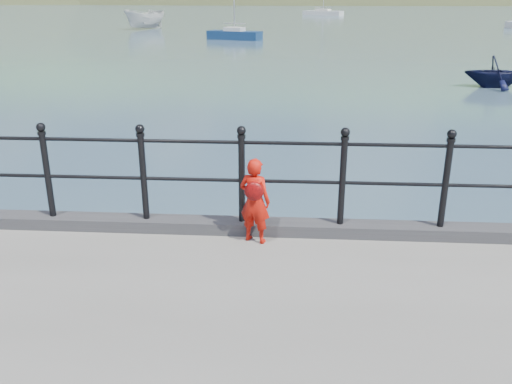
# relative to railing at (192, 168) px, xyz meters

# --- Properties ---
(ground) EXTENTS (600.00, 600.00, 0.00)m
(ground) POSITION_rel_railing_xyz_m (-0.00, 0.15, -1.82)
(ground) COLOR #2D4251
(ground) RESTS_ON ground
(kerb) EXTENTS (60.00, 0.30, 0.15)m
(kerb) POSITION_rel_railing_xyz_m (-0.00, -0.00, -0.75)
(kerb) COLOR #28282B
(kerb) RESTS_ON quay
(railing) EXTENTS (18.11, 0.11, 1.20)m
(railing) POSITION_rel_railing_xyz_m (0.00, 0.00, 0.00)
(railing) COLOR black
(railing) RESTS_ON kerb
(far_shore) EXTENTS (830.00, 200.00, 156.00)m
(far_shore) POSITION_rel_railing_xyz_m (38.34, 239.56, -24.39)
(far_shore) COLOR #333A21
(far_shore) RESTS_ON ground
(child) EXTENTS (0.44, 0.37, 1.03)m
(child) POSITION_rel_railing_xyz_m (0.77, -0.26, -0.30)
(child) COLOR red
(child) RESTS_ON quay
(launch_white) EXTENTS (4.53, 5.52, 2.04)m
(launch_white) POSITION_rel_railing_xyz_m (-14.55, 52.67, -0.80)
(launch_white) COLOR beige
(launch_white) RESTS_ON ground
(launch_navy) EXTENTS (2.57, 2.25, 1.31)m
(launch_navy) POSITION_rel_railing_xyz_m (9.59, 17.38, -1.17)
(launch_navy) COLOR black
(launch_navy) RESTS_ON ground
(sailboat_port) EXTENTS (4.75, 2.94, 6.78)m
(sailboat_port) POSITION_rel_railing_xyz_m (-3.77, 40.24, -1.48)
(sailboat_port) COLOR navy
(sailboat_port) RESTS_ON ground
(sailboat_deep) EXTENTS (6.79, 4.85, 9.74)m
(sailboat_deep) POSITION_rel_railing_xyz_m (5.84, 88.99, -1.48)
(sailboat_deep) COLOR silver
(sailboat_deep) RESTS_ON ground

